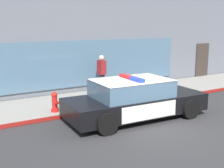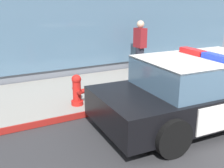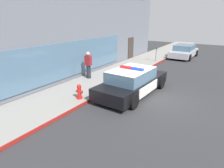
{
  "view_description": "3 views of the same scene",
  "coord_description": "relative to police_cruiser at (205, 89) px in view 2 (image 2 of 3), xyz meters",
  "views": [
    {
      "loc": [
        -5.6,
        -6.77,
        3.21
      ],
      "look_at": [
        -0.2,
        2.25,
        1.04
      ],
      "focal_mm": 46.55,
      "sensor_mm": 36.0,
      "label": 1
    },
    {
      "loc": [
        -4.31,
        -2.8,
        2.51
      ],
      "look_at": [
        -1.73,
        2.05,
        0.79
      ],
      "focal_mm": 43.8,
      "sensor_mm": 36.0,
      "label": 2
    },
    {
      "loc": [
        -8.71,
        -3.14,
        3.88
      ],
      "look_at": [
        -1.08,
        1.7,
        0.77
      ],
      "focal_mm": 31.11,
      "sensor_mm": 36.0,
      "label": 3
    }
  ],
  "objects": [
    {
      "name": "fire_hydrant",
      "position": [
        -2.27,
        1.69,
        -0.18
      ],
      "size": [
        0.34,
        0.39,
        0.73
      ],
      "color": "red",
      "rests_on": "sidewalk"
    },
    {
      "name": "police_cruiser",
      "position": [
        0.0,
        0.0,
        0.0
      ],
      "size": [
        4.99,
        2.28,
        1.49
      ],
      "rotation": [
        0.0,
        0.0,
        -0.05
      ],
      "color": "black",
      "rests_on": "ground"
    },
    {
      "name": "pedestrian_on_sidewalk",
      "position": [
        0.6,
        3.44,
        0.33
      ],
      "size": [
        0.28,
        0.41,
        1.71
      ],
      "rotation": [
        0.0,
        0.0,
        0.06
      ],
      "color": "#23232D",
      "rests_on": "sidewalk"
    },
    {
      "name": "curb_red_paint",
      "position": [
        -0.05,
        1.24,
        -0.6
      ],
      "size": [
        28.8,
        0.04,
        0.14
      ],
      "primitive_type": "cube",
      "color": "maroon",
      "rests_on": "ground"
    },
    {
      "name": "sidewalk",
      "position": [
        -0.05,
        2.69,
        -0.6
      ],
      "size": [
        48.0,
        2.88,
        0.15
      ],
      "primitive_type": "cube",
      "color": "gray",
      "rests_on": "ground"
    }
  ]
}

